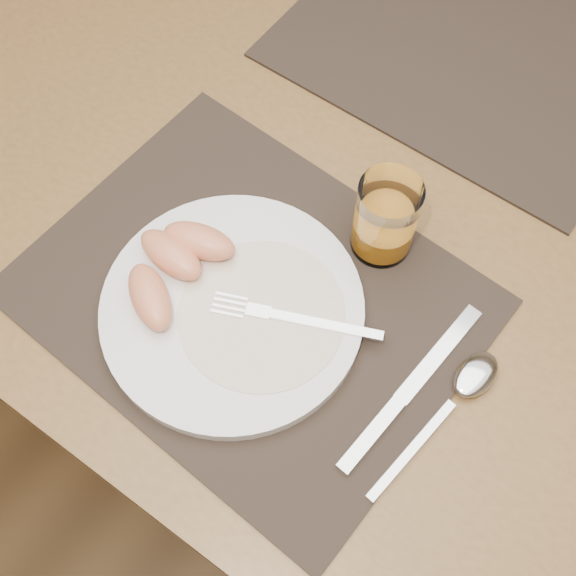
# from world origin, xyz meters

# --- Properties ---
(ground) EXTENTS (5.00, 5.00, 0.00)m
(ground) POSITION_xyz_m (0.00, 0.00, 0.00)
(ground) COLOR brown
(ground) RESTS_ON ground
(table) EXTENTS (1.40, 0.90, 0.75)m
(table) POSITION_xyz_m (0.00, 0.00, 0.67)
(table) COLOR brown
(table) RESTS_ON ground
(placemat_near) EXTENTS (0.47, 0.38, 0.00)m
(placemat_near) POSITION_xyz_m (-0.03, -0.22, 0.75)
(placemat_near) COLOR #2E241D
(placemat_near) RESTS_ON table
(placemat_far) EXTENTS (0.46, 0.36, 0.00)m
(placemat_far) POSITION_xyz_m (-0.01, 0.22, 0.75)
(placemat_far) COLOR #2E241D
(placemat_far) RESTS_ON table
(plate) EXTENTS (0.27, 0.27, 0.02)m
(plate) POSITION_xyz_m (-0.03, -0.25, 0.76)
(plate) COLOR white
(plate) RESTS_ON placemat_near
(plate_dressing) EXTENTS (0.17, 0.17, 0.00)m
(plate_dressing) POSITION_xyz_m (-0.00, -0.24, 0.77)
(plate_dressing) COLOR white
(plate_dressing) RESTS_ON plate
(fork) EXTENTS (0.17, 0.08, 0.00)m
(fork) POSITION_xyz_m (0.02, -0.23, 0.77)
(fork) COLOR silver
(fork) RESTS_ON plate
(knife) EXTENTS (0.04, 0.22, 0.01)m
(knife) POSITION_xyz_m (0.16, -0.23, 0.76)
(knife) COLOR silver
(knife) RESTS_ON placemat_near
(spoon) EXTENTS (0.05, 0.19, 0.01)m
(spoon) POSITION_xyz_m (0.20, -0.18, 0.76)
(spoon) COLOR silver
(spoon) RESTS_ON placemat_near
(juice_glass) EXTENTS (0.07, 0.07, 0.10)m
(juice_glass) POSITION_xyz_m (0.05, -0.09, 0.80)
(juice_glass) COLOR white
(juice_glass) RESTS_ON placemat_near
(grapefruit_wedges) EXTENTS (0.10, 0.14, 0.03)m
(grapefruit_wedges) POSITION_xyz_m (-0.10, -0.25, 0.79)
(grapefruit_wedges) COLOR #E2875C
(grapefruit_wedges) RESTS_ON plate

